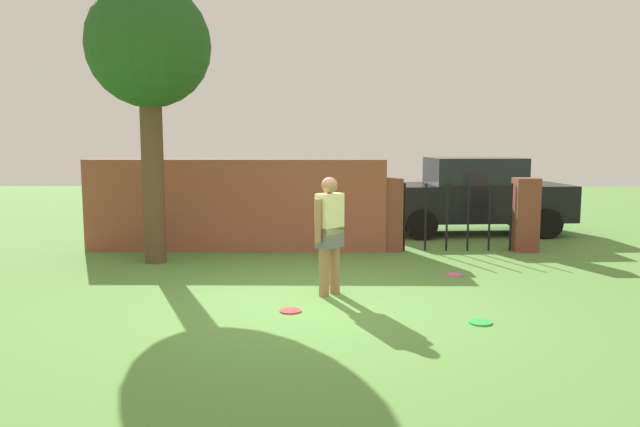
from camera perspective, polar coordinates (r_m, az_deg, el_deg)
name	(u,v)px	position (r m, az deg, el deg)	size (l,w,h in m)	color
ground_plane	(307,304)	(7.93, -1.20, -8.53)	(40.00, 40.00, 0.00)	#568C3D
brick_wall	(236,205)	(11.69, -7.92, 0.80)	(5.72, 0.50, 1.75)	brown
tree	(149,51)	(10.84, -15.85, 14.53)	(2.08, 2.08, 4.73)	brown
person	(330,230)	(8.22, 0.90, -1.59)	(0.41, 0.42, 1.62)	#9E704C
fence_gate	(458,215)	(11.84, 12.86, -0.10)	(3.01, 0.44, 1.40)	brown
car	(473,196)	(14.15, 14.26, 1.65)	(4.32, 2.18, 1.72)	black
frisbee_green	(480,322)	(7.38, 14.86, -9.89)	(0.27, 0.27, 0.02)	green
frisbee_pink	(454,275)	(9.79, 12.56, -5.64)	(0.27, 0.27, 0.02)	pink
frisbee_red	(290,311)	(7.60, -2.83, -9.15)	(0.27, 0.27, 0.02)	red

